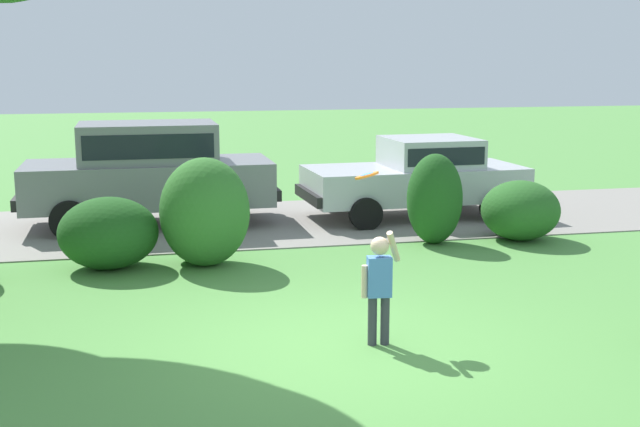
% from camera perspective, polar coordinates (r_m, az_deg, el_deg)
% --- Properties ---
extents(ground_plane, '(80.00, 80.00, 0.00)m').
position_cam_1_polar(ground_plane, '(9.05, 1.31, -9.18)').
color(ground_plane, '#518E42').
extents(driveway_strip, '(28.00, 4.40, 0.02)m').
position_cam_1_polar(driveway_strip, '(15.53, -4.67, -0.66)').
color(driveway_strip, gray).
rests_on(driveway_strip, ground).
extents(shrub_centre_left, '(1.47, 1.35, 1.07)m').
position_cam_1_polar(shrub_centre_left, '(12.50, -14.69, -1.39)').
color(shrub_centre_left, '#1E511C').
rests_on(shrub_centre_left, ground).
extents(shrub_centre, '(1.35, 1.28, 1.64)m').
position_cam_1_polar(shrub_centre, '(12.37, -8.12, -0.11)').
color(shrub_centre, '#33702B').
rests_on(shrub_centre, ground).
extents(shrub_centre_right, '(0.94, 0.91, 1.53)m').
position_cam_1_polar(shrub_centre_right, '(13.82, 8.01, 1.01)').
color(shrub_centre_right, '#1E511C').
rests_on(shrub_centre_right, ground).
extents(shrub_far_end, '(1.35, 1.33, 1.03)m').
position_cam_1_polar(shrub_far_end, '(14.43, 13.83, 0.22)').
color(shrub_far_end, '#286023').
rests_on(shrub_far_end, ground).
extents(parked_sedan, '(4.48, 2.24, 1.56)m').
position_cam_1_polar(parked_sedan, '(16.12, 6.93, 2.74)').
color(parked_sedan, silver).
rests_on(parked_sedan, ground).
extents(parked_suv, '(4.72, 2.15, 1.92)m').
position_cam_1_polar(parked_suv, '(15.50, -11.88, 3.12)').
color(parked_suv, gray).
rests_on(parked_suv, ground).
extents(child_thrower, '(0.46, 0.25, 1.29)m').
position_cam_1_polar(child_thrower, '(8.88, 4.16, -4.75)').
color(child_thrower, '#383842').
rests_on(child_thrower, ground).
extents(frisbee, '(0.29, 0.28, 0.13)m').
position_cam_1_polar(frisbee, '(9.29, 3.29, 2.67)').
color(frisbee, orange).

